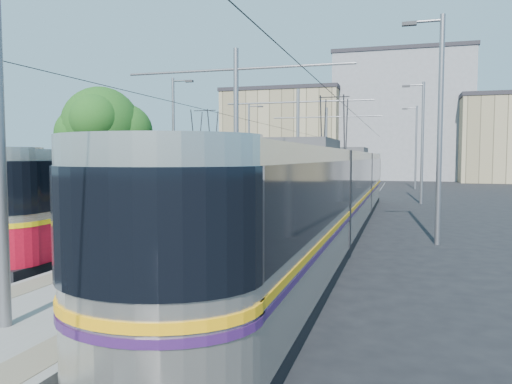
% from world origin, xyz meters
% --- Properties ---
extents(ground, '(160.00, 160.00, 0.00)m').
position_xyz_m(ground, '(0.00, 0.00, 0.00)').
color(ground, black).
rests_on(ground, ground).
extents(platform, '(4.00, 50.00, 0.30)m').
position_xyz_m(platform, '(0.00, 17.00, 0.15)').
color(platform, gray).
rests_on(platform, ground).
extents(tactile_strip_left, '(0.70, 50.00, 0.01)m').
position_xyz_m(tactile_strip_left, '(-1.45, 17.00, 0.30)').
color(tactile_strip_left, gray).
rests_on(tactile_strip_left, platform).
extents(tactile_strip_right, '(0.70, 50.00, 0.01)m').
position_xyz_m(tactile_strip_right, '(1.45, 17.00, 0.30)').
color(tactile_strip_right, gray).
rests_on(tactile_strip_right, platform).
extents(rails, '(8.71, 70.00, 0.03)m').
position_xyz_m(rails, '(0.00, 17.00, 0.02)').
color(rails, gray).
rests_on(rails, ground).
extents(tram_left, '(2.43, 29.86, 5.50)m').
position_xyz_m(tram_left, '(-3.60, 13.59, 1.71)').
color(tram_left, black).
rests_on(tram_left, ground).
extents(tram_right, '(2.43, 32.21, 5.50)m').
position_xyz_m(tram_right, '(3.60, 9.66, 1.86)').
color(tram_right, black).
rests_on(tram_right, ground).
extents(catenary, '(9.20, 70.00, 7.00)m').
position_xyz_m(catenary, '(0.00, 14.15, 4.52)').
color(catenary, slate).
rests_on(catenary, platform).
extents(street_lamps, '(15.18, 38.22, 8.00)m').
position_xyz_m(street_lamps, '(-0.00, 21.00, 4.18)').
color(street_lamps, slate).
rests_on(street_lamps, ground).
extents(shelter, '(0.97, 1.22, 2.35)m').
position_xyz_m(shelter, '(0.20, 12.53, 1.53)').
color(shelter, black).
rests_on(shelter, platform).
extents(tree, '(4.86, 4.49, 7.06)m').
position_xyz_m(tree, '(-9.89, 14.40, 4.77)').
color(tree, '#382314').
rests_on(tree, ground).
extents(building_left, '(16.32, 12.24, 12.58)m').
position_xyz_m(building_left, '(-10.00, 60.00, 6.30)').
color(building_left, tan).
rests_on(building_left, ground).
extents(building_centre, '(18.36, 14.28, 17.44)m').
position_xyz_m(building_centre, '(6.00, 64.00, 8.73)').
color(building_centre, gray).
rests_on(building_centre, ground).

